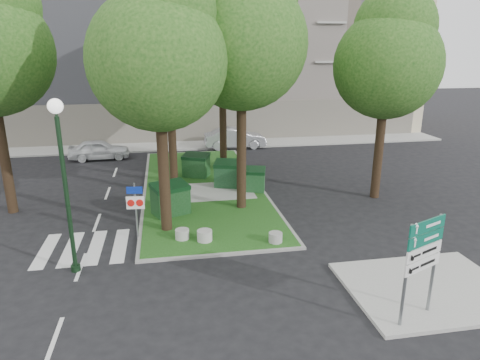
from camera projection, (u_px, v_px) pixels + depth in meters
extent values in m
plane|color=black|center=(210.00, 256.00, 15.63)|extent=(120.00, 120.00, 0.00)
cube|color=#1C4513|center=(203.00, 187.00, 23.22)|extent=(6.00, 16.00, 0.12)
cube|color=gray|center=(203.00, 187.00, 23.22)|extent=(6.30, 16.30, 0.10)
cube|color=#999993|center=(428.00, 289.00, 13.41)|extent=(5.00, 4.00, 0.12)
cube|color=#999993|center=(184.00, 146.00, 33.01)|extent=(42.00, 3.00, 0.12)
cube|color=silver|center=(108.00, 246.00, 16.41)|extent=(5.00, 3.00, 0.01)
cube|color=beige|center=(176.00, 39.00, 37.72)|extent=(41.00, 12.00, 16.00)
cylinder|color=black|center=(163.00, 160.00, 16.82)|extent=(0.44, 0.44, 6.16)
sphere|color=#164412|center=(158.00, 61.00, 15.71)|extent=(5.20, 5.20, 5.20)
sphere|color=#164412|center=(163.00, 10.00, 15.43)|extent=(3.90, 3.90, 3.90)
cylinder|color=black|center=(241.00, 139.00, 19.20)|extent=(0.44, 0.44, 6.72)
sphere|color=#164412|center=(242.00, 44.00, 18.00)|extent=(5.60, 5.60, 5.60)
cylinder|color=black|center=(172.00, 132.00, 23.06)|extent=(0.44, 0.44, 5.88)
sphere|color=#164412|center=(169.00, 64.00, 22.00)|extent=(4.80, 4.80, 4.80)
sphere|color=#164412|center=(173.00, 29.00, 21.74)|extent=(3.60, 3.60, 3.60)
cylinder|color=black|center=(223.00, 112.00, 26.25)|extent=(0.44, 0.44, 7.00)
sphere|color=#164412|center=(222.00, 40.00, 24.99)|extent=(5.80, 5.80, 5.80)
sphere|color=#164412|center=(226.00, 3.00, 24.64)|extent=(4.35, 4.35, 4.35)
cylinder|color=black|center=(2.00, 144.00, 18.90)|extent=(0.44, 0.44, 6.44)
cylinder|color=black|center=(380.00, 140.00, 20.97)|extent=(0.44, 0.44, 5.88)
sphere|color=#164412|center=(387.00, 65.00, 19.92)|extent=(5.00, 5.00, 5.00)
sphere|color=#164412|center=(395.00, 27.00, 19.66)|extent=(3.75, 3.75, 3.75)
cube|color=black|center=(171.00, 201.00, 19.17)|extent=(1.80, 1.55, 1.19)
cube|color=black|center=(170.00, 186.00, 18.97)|extent=(1.88, 1.64, 0.34)
cube|color=#113B16|center=(196.00, 167.00, 24.82)|extent=(1.68, 1.45, 1.11)
cube|color=black|center=(196.00, 156.00, 24.63)|extent=(1.75, 1.53, 0.32)
cube|color=#103819|center=(229.00, 176.00, 23.02)|extent=(1.72, 1.41, 1.16)
cube|color=black|center=(229.00, 164.00, 22.82)|extent=(1.79, 1.49, 0.34)
cube|color=#133F1A|center=(252.00, 181.00, 22.34)|extent=(1.48, 1.20, 1.01)
cube|color=black|center=(252.00, 170.00, 22.17)|extent=(1.54, 1.27, 0.29)
cylinder|color=#A4A5A0|center=(182.00, 234.00, 16.73)|extent=(0.54, 0.54, 0.39)
cylinder|color=#979793|center=(275.00, 237.00, 16.45)|extent=(0.53, 0.53, 0.38)
cylinder|color=#A8A7A3|center=(205.00, 236.00, 16.56)|extent=(0.59, 0.59, 0.42)
cylinder|color=#D2DD1A|center=(234.00, 165.00, 26.03)|extent=(0.37, 0.37, 0.65)
cylinder|color=black|center=(67.00, 198.00, 13.82)|extent=(0.15, 0.15, 5.28)
cylinder|color=black|center=(76.00, 268.00, 14.57)|extent=(0.32, 0.32, 0.21)
sphere|color=white|center=(55.00, 106.00, 12.95)|extent=(0.46, 0.46, 0.46)
cylinder|color=slate|center=(136.00, 211.00, 16.71)|extent=(0.08, 0.08, 2.33)
cube|color=navy|center=(134.00, 190.00, 16.45)|extent=(0.61, 0.10, 0.28)
cube|color=white|center=(135.00, 202.00, 16.60)|extent=(0.70, 0.10, 0.51)
cylinder|color=red|center=(131.00, 203.00, 16.57)|extent=(0.28, 0.05, 0.28)
cylinder|color=red|center=(140.00, 202.00, 16.63)|extent=(0.28, 0.05, 0.28)
cylinder|color=slate|center=(406.00, 276.00, 11.14)|extent=(0.12, 0.12, 2.93)
cylinder|color=slate|center=(434.00, 264.00, 11.79)|extent=(0.12, 0.12, 2.93)
cube|color=#0A5742|center=(427.00, 225.00, 11.08)|extent=(1.37, 0.62, 0.34)
cube|color=#0A5742|center=(425.00, 238.00, 11.19)|extent=(1.37, 0.62, 0.34)
cube|color=white|center=(423.00, 251.00, 11.30)|extent=(1.37, 0.62, 0.34)
cube|color=white|center=(421.00, 264.00, 11.41)|extent=(1.37, 0.62, 0.34)
imported|color=white|center=(99.00, 150.00, 29.03)|extent=(4.08, 1.84, 1.36)
imported|color=#A1A2A9|center=(235.00, 138.00, 32.30)|extent=(4.64, 1.65, 1.52)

